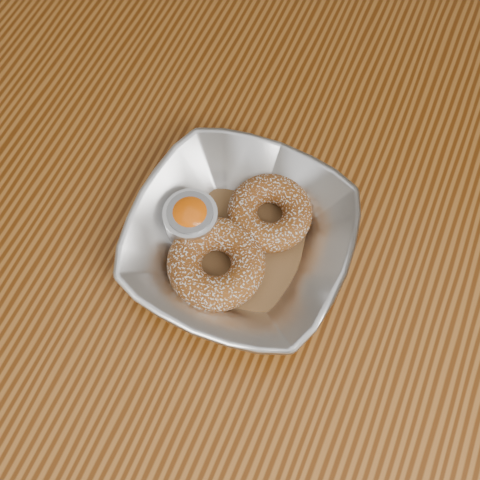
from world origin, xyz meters
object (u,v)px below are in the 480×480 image
at_px(serving_bowl, 240,241).
at_px(ramekin, 191,220).
at_px(table, 322,279).
at_px(donut_front, 216,263).
at_px(donut_back, 270,213).

relative_size(serving_bowl, ramekin, 4.02).
xyz_separation_m(table, ramekin, (-0.14, -0.04, 0.13)).
bearing_deg(donut_front, table, 36.33).
bearing_deg(table, donut_back, -178.53).
distance_m(serving_bowl, ramekin, 0.05).
bearing_deg(table, ramekin, -162.75).
relative_size(donut_back, ramekin, 1.60).
height_order(table, donut_back, donut_back).
bearing_deg(serving_bowl, donut_front, -111.08).
bearing_deg(donut_front, serving_bowl, 68.92).
height_order(serving_bowl, donut_back, serving_bowl).
bearing_deg(donut_front, ramekin, 143.44).
bearing_deg(donut_back, donut_front, -110.37).
xyz_separation_m(table, donut_front, (-0.10, -0.07, 0.13)).
xyz_separation_m(donut_front, ramekin, (-0.04, 0.03, 0.01)).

